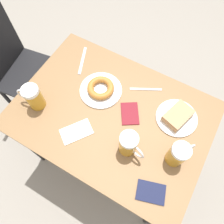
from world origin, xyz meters
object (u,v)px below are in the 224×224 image
(beer_mug_left, at_px, (129,144))
(passport_far_edge, at_px, (130,113))
(plate_with_cake, at_px, (177,117))
(plate_with_donut, at_px, (101,89))
(knife, at_px, (82,60))
(fork, at_px, (146,89))
(passport_near_edge, at_px, (151,192))
(napkin_folded, at_px, (76,132))
(beer_mug_right, at_px, (33,97))
(chair, at_px, (15,64))
(beer_mug_center, at_px, (178,154))

(beer_mug_left, height_order, passport_far_edge, beer_mug_left)
(plate_with_cake, bearing_deg, plate_with_donut, 96.86)
(passport_far_edge, bearing_deg, knife, 67.33)
(plate_with_cake, bearing_deg, passport_far_edge, 113.69)
(plate_with_cake, relative_size, plate_with_donut, 0.92)
(fork, distance_m, passport_near_edge, 0.53)
(passport_near_edge, bearing_deg, knife, 55.03)
(plate_with_donut, height_order, passport_near_edge, plate_with_donut)
(plate_with_cake, height_order, fork, plate_with_cake)
(plate_with_donut, xyz_separation_m, napkin_folded, (-0.26, -0.02, -0.02))
(passport_near_edge, bearing_deg, fork, 28.28)
(beer_mug_right, bearing_deg, fork, -51.40)
(chair, distance_m, fork, 0.95)
(chair, distance_m, passport_near_edge, 1.24)
(beer_mug_center, xyz_separation_m, passport_far_edge, (0.10, 0.29, -0.07))
(plate_with_cake, distance_m, passport_near_edge, 0.39)
(fork, distance_m, passport_far_edge, 0.17)
(beer_mug_right, height_order, passport_near_edge, beer_mug_right)
(fork, height_order, passport_far_edge, passport_far_edge)
(chair, xyz_separation_m, beer_mug_right, (-0.23, -0.46, 0.28))
(plate_with_donut, relative_size, napkin_folded, 1.30)
(plate_with_cake, xyz_separation_m, passport_near_edge, (-0.39, -0.04, -0.02))
(fork, bearing_deg, beer_mug_left, -168.38)
(beer_mug_left, relative_size, passport_near_edge, 1.00)
(beer_mug_center, height_order, napkin_folded, beer_mug_center)
(beer_mug_left, height_order, knife, beer_mug_left)
(beer_mug_left, xyz_separation_m, passport_far_edge, (0.17, 0.08, -0.07))
(beer_mug_center, distance_m, fork, 0.40)
(chair, relative_size, napkin_folded, 5.11)
(plate_with_cake, relative_size, passport_far_edge, 1.37)
(plate_with_donut, relative_size, beer_mug_left, 1.57)
(fork, xyz_separation_m, passport_far_edge, (-0.17, 0.01, 0.00))
(beer_mug_center, bearing_deg, plate_with_cake, 19.55)
(chair, height_order, fork, chair)
(beer_mug_right, distance_m, passport_far_edge, 0.49)
(chair, relative_size, passport_near_edge, 6.13)
(passport_near_edge, bearing_deg, beer_mug_left, 55.53)
(knife, bearing_deg, plate_with_cake, -96.58)
(napkin_folded, height_order, passport_near_edge, passport_near_edge)
(napkin_folded, distance_m, knife, 0.44)
(plate_with_cake, distance_m, plate_with_donut, 0.42)
(beer_mug_left, bearing_deg, napkin_folded, 100.81)
(beer_mug_left, bearing_deg, passport_near_edge, -124.47)
(plate_with_donut, height_order, fork, plate_with_donut)
(passport_far_edge, bearing_deg, beer_mug_right, 112.98)
(beer_mug_left, distance_m, passport_near_edge, 0.23)
(beer_mug_right, bearing_deg, passport_near_edge, -98.30)
(napkin_folded, xyz_separation_m, fork, (0.39, -0.19, -0.00))
(plate_with_donut, bearing_deg, napkin_folded, -176.26)
(plate_with_donut, bearing_deg, beer_mug_left, -127.54)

